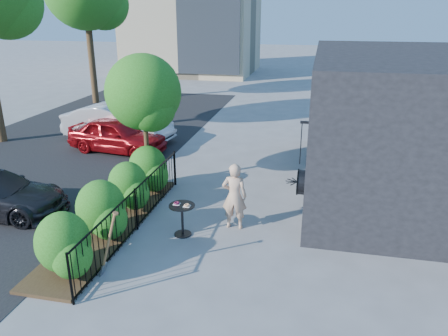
% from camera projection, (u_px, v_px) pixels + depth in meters
% --- Properties ---
extents(ground, '(120.00, 120.00, 0.00)m').
position_uv_depth(ground, '(196.00, 236.00, 10.55)').
color(ground, gray).
rests_on(ground, ground).
extents(shop_building, '(6.22, 9.00, 4.00)m').
position_uv_depth(shop_building, '(415.00, 123.00, 12.88)').
color(shop_building, black).
rests_on(shop_building, ground).
extents(fence, '(0.05, 6.05, 1.10)m').
position_uv_depth(fence, '(136.00, 209.00, 10.66)').
color(fence, black).
rests_on(fence, ground).
extents(planting_bed, '(1.30, 6.00, 0.08)m').
position_uv_depth(planting_bed, '(112.00, 225.00, 10.98)').
color(planting_bed, '#382616').
rests_on(planting_bed, ground).
extents(shrubs, '(1.10, 5.60, 1.24)m').
position_uv_depth(shrubs, '(115.00, 200.00, 10.82)').
color(shrubs, '#245B14').
rests_on(shrubs, ground).
extents(patio_tree, '(2.20, 2.20, 3.94)m').
position_uv_depth(patio_tree, '(145.00, 97.00, 12.58)').
color(patio_tree, '#3F2B19').
rests_on(patio_tree, ground).
extents(street, '(9.00, 30.00, 0.01)m').
position_uv_depth(street, '(20.00, 171.00, 14.71)').
color(street, black).
rests_on(street, ground).
extents(cafe_table, '(0.63, 0.63, 0.84)m').
position_uv_depth(cafe_table, '(182.00, 214.00, 10.41)').
color(cafe_table, black).
rests_on(cafe_table, ground).
extents(woman, '(0.63, 0.42, 1.69)m').
position_uv_depth(woman, '(234.00, 196.00, 10.68)').
color(woman, tan).
rests_on(woman, ground).
extents(shovel, '(0.51, 0.19, 1.50)m').
position_uv_depth(shovel, '(108.00, 247.00, 8.76)').
color(shovel, brown).
rests_on(shovel, ground).
extents(car_red, '(3.99, 2.08, 1.30)m').
position_uv_depth(car_red, '(117.00, 135.00, 16.54)').
color(car_red, maroon).
rests_on(car_red, ground).
extents(car_silver, '(4.78, 2.29, 1.51)m').
position_uv_depth(car_silver, '(118.00, 123.00, 17.80)').
color(car_silver, '#B0B0B5').
rests_on(car_silver, ground).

